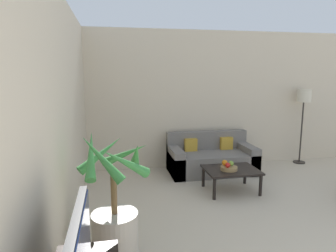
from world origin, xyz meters
name	(u,v)px	position (x,y,z in m)	size (l,w,h in m)	color
wall_back	(262,99)	(0.00, 5.96, 1.35)	(8.77, 0.06, 2.70)	beige
wall_left	(54,131)	(-3.62, 2.97, 1.35)	(0.06, 7.53, 2.70)	beige
potted_palm	(115,219)	(-3.11, 2.99, 0.45)	(0.74, 0.75, 1.34)	#ADA393
sofa_loveseat	(211,159)	(-1.26, 5.47, 0.26)	(1.61, 0.81, 0.74)	slate
floor_lamp	(304,102)	(0.78, 5.69, 1.29)	(0.27, 0.27, 1.55)	#2D2823
coffee_table	(231,172)	(-1.26, 4.49, 0.32)	(0.84, 0.64, 0.37)	black
fruit_bowl	(229,168)	(-1.32, 4.45, 0.40)	(0.26, 0.26, 0.06)	#997A4C
apple_red	(228,165)	(-1.36, 4.40, 0.46)	(0.08, 0.08, 0.08)	red
apple_green	(231,163)	(-1.28, 4.47, 0.47)	(0.08, 0.08, 0.08)	olive
orange_fruit	(225,163)	(-1.37, 4.51, 0.47)	(0.09, 0.09, 0.09)	orange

